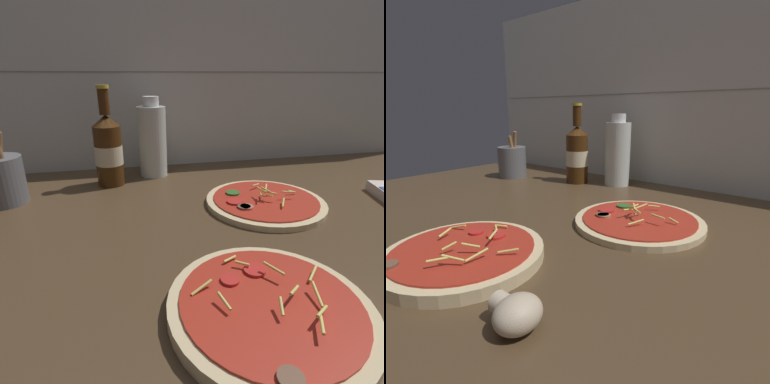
% 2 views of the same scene
% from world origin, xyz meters
% --- Properties ---
extents(counter_slab, '(1.60, 0.90, 0.03)m').
position_xyz_m(counter_slab, '(0.00, 0.00, 0.01)').
color(counter_slab, '#4C3823').
rests_on(counter_slab, ground).
extents(tile_backsplash, '(1.60, 0.01, 0.60)m').
position_xyz_m(tile_backsplash, '(0.00, 0.45, 0.30)').
color(tile_backsplash, silver).
rests_on(tile_backsplash, ground).
extents(pizza_near, '(0.24, 0.24, 0.04)m').
position_xyz_m(pizza_near, '(-0.10, -0.21, 0.04)').
color(pizza_near, beige).
rests_on(pizza_near, counter_slab).
extents(pizza_far, '(0.26, 0.26, 0.04)m').
position_xyz_m(pizza_far, '(0.04, 0.09, 0.03)').
color(pizza_far, beige).
rests_on(pizza_far, counter_slab).
extents(beer_bottle, '(0.07, 0.07, 0.25)m').
position_xyz_m(beer_bottle, '(-0.29, 0.30, 0.12)').
color(beer_bottle, '#47280F').
rests_on(beer_bottle, counter_slab).
extents(oil_bottle, '(0.08, 0.08, 0.21)m').
position_xyz_m(oil_bottle, '(-0.17, 0.36, 0.12)').
color(oil_bottle, silver).
rests_on(oil_bottle, counter_slab).
extents(mushroom_left, '(0.06, 0.06, 0.04)m').
position_xyz_m(mushroom_left, '(0.08, -0.26, 0.04)').
color(mushroom_left, beige).
rests_on(mushroom_left, counter_slab).
extents(utensil_crock, '(0.09, 0.09, 0.16)m').
position_xyz_m(utensil_crock, '(-0.52, 0.23, 0.08)').
color(utensil_crock, slate).
rests_on(utensil_crock, counter_slab).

